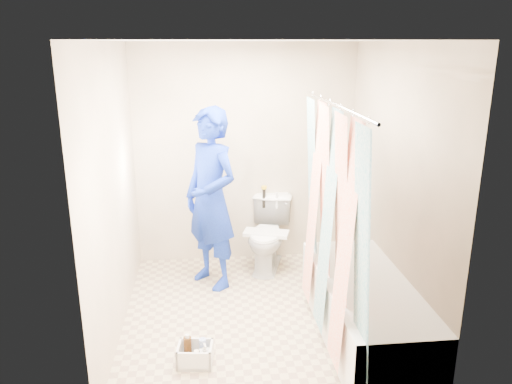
{
  "coord_description": "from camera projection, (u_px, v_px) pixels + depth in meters",
  "views": [
    {
      "loc": [
        -0.44,
        -4.03,
        2.38
      ],
      "look_at": [
        0.03,
        0.42,
        1.04
      ],
      "focal_mm": 35.0,
      "sensor_mm": 36.0,
      "label": 1
    }
  ],
  "objects": [
    {
      "name": "cleaning_caddy",
      "position": [
        196.0,
        355.0,
        3.84
      ],
      "size": [
        0.29,
        0.24,
        0.2
      ],
      "rotation": [
        0.0,
        0.0,
        -0.12
      ],
      "color": "silver",
      "rests_on": "ground"
    },
    {
      "name": "ceiling",
      "position": [
        258.0,
        41.0,
        3.88
      ],
      "size": [
        2.4,
        2.6,
        0.02
      ],
      "primitive_type": "cube",
      "color": "white",
      "rests_on": "wall_back"
    },
    {
      "name": "plumber",
      "position": [
        211.0,
        199.0,
        4.91
      ],
      "size": [
        0.75,
        0.79,
        1.81
      ],
      "primitive_type": "imported",
      "rotation": [
        0.0,
        0.0,
        -0.89
      ],
      "color": "#1020A9",
      "rests_on": "ground"
    },
    {
      "name": "tank_internals",
      "position": [
        267.0,
        197.0,
        5.51
      ],
      "size": [
        0.18,
        0.09,
        0.25
      ],
      "color": "black",
      "rests_on": "toilet"
    },
    {
      "name": "floor",
      "position": [
        258.0,
        314.0,
        4.56
      ],
      "size": [
        2.6,
        2.6,
        0.0
      ],
      "primitive_type": "plane",
      "color": "tan",
      "rests_on": "ground"
    },
    {
      "name": "curtain_rod",
      "position": [
        335.0,
        105.0,
        3.65
      ],
      "size": [
        0.02,
        1.9,
        0.02
      ],
      "primitive_type": "cylinder",
      "rotation": [
        1.57,
        0.0,
        0.0
      ],
      "color": "silver",
      "rests_on": "wall_back"
    },
    {
      "name": "bathtub",
      "position": [
        364.0,
        307.0,
        4.17
      ],
      "size": [
        0.7,
        1.75,
        0.5
      ],
      "color": "white",
      "rests_on": "ground"
    },
    {
      "name": "wall_left",
      "position": [
        113.0,
        193.0,
        4.1
      ],
      "size": [
        0.02,
        2.6,
        2.4
      ],
      "primitive_type": "cube",
      "color": "beige",
      "rests_on": "ground"
    },
    {
      "name": "shower_curtain",
      "position": [
        330.0,
        224.0,
        3.92
      ],
      "size": [
        0.06,
        1.75,
        1.8
      ],
      "primitive_type": "cube",
      "color": "white",
      "rests_on": "curtain_rod"
    },
    {
      "name": "toilet",
      "position": [
        268.0,
        235.0,
        5.42
      ],
      "size": [
        0.63,
        0.84,
        0.76
      ],
      "primitive_type": "imported",
      "rotation": [
        0.0,
        0.0,
        -0.29
      ],
      "color": "silver",
      "rests_on": "ground"
    },
    {
      "name": "tank_lid",
      "position": [
        266.0,
        233.0,
        5.28
      ],
      "size": [
        0.51,
        0.33,
        0.04
      ],
      "primitive_type": "cube",
      "rotation": [
        0.0,
        0.0,
        -0.29
      ],
      "color": "white",
      "rests_on": "toilet"
    },
    {
      "name": "wall_front",
      "position": [
        282.0,
        249.0,
        2.98
      ],
      "size": [
        2.4,
        0.02,
        2.4
      ],
      "primitive_type": "cube",
      "color": "beige",
      "rests_on": "ground"
    },
    {
      "name": "wall_right",
      "position": [
        395.0,
        185.0,
        4.34
      ],
      "size": [
        0.02,
        2.6,
        2.4
      ],
      "primitive_type": "cube",
      "color": "beige",
      "rests_on": "ground"
    },
    {
      "name": "wall_back",
      "position": [
        245.0,
        156.0,
        5.46
      ],
      "size": [
        2.4,
        0.02,
        2.4
      ],
      "primitive_type": "cube",
      "color": "beige",
      "rests_on": "ground"
    }
  ]
}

